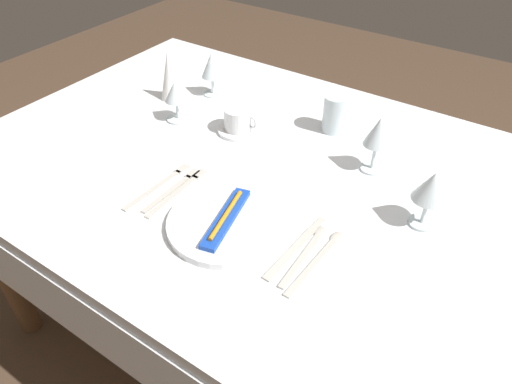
% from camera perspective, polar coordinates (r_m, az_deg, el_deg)
% --- Properties ---
extents(ground_plane, '(6.00, 6.00, 0.00)m').
position_cam_1_polar(ground_plane, '(1.78, 3.03, -17.61)').
color(ground_plane, '#4C3828').
extents(dining_table, '(1.80, 1.11, 0.74)m').
position_cam_1_polar(dining_table, '(1.29, 4.01, -1.22)').
color(dining_table, white).
rests_on(dining_table, ground).
extents(dinner_plate, '(0.27, 0.27, 0.02)m').
position_cam_1_polar(dinner_plate, '(1.09, -3.56, -3.74)').
color(dinner_plate, white).
rests_on(dinner_plate, dining_table).
extents(toothbrush_package, '(0.08, 0.21, 0.02)m').
position_cam_1_polar(toothbrush_package, '(1.08, -3.59, -3.08)').
color(toothbrush_package, blue).
rests_on(toothbrush_package, dinner_plate).
extents(fork_outer, '(0.02, 0.22, 0.00)m').
position_cam_1_polar(fork_outer, '(1.20, -9.09, 0.18)').
color(fork_outer, beige).
rests_on(fork_outer, dining_table).
extents(fork_inner, '(0.02, 0.20, 0.00)m').
position_cam_1_polar(fork_inner, '(1.21, -9.73, 0.46)').
color(fork_inner, beige).
rests_on(fork_inner, dining_table).
extents(fork_salad, '(0.02, 0.22, 0.00)m').
position_cam_1_polar(fork_salad, '(1.23, -11.34, 0.88)').
color(fork_salad, beige).
rests_on(fork_salad, dining_table).
extents(dinner_knife, '(0.03, 0.23, 0.00)m').
position_cam_1_polar(dinner_knife, '(1.04, 4.65, -6.74)').
color(dinner_knife, beige).
rests_on(dinner_knife, dining_table).
extents(spoon_soup, '(0.03, 0.21, 0.01)m').
position_cam_1_polar(spoon_soup, '(1.05, 6.42, -6.65)').
color(spoon_soup, beige).
rests_on(spoon_soup, dining_table).
extents(spoon_dessert, '(0.03, 0.23, 0.01)m').
position_cam_1_polar(spoon_dessert, '(1.04, 7.90, -7.42)').
color(spoon_dessert, beige).
rests_on(spoon_dessert, dining_table).
extents(saucer_left, '(0.13, 0.13, 0.01)m').
position_cam_1_polar(saucer_left, '(1.42, -2.05, 7.46)').
color(saucer_left, white).
rests_on(saucer_left, dining_table).
extents(coffee_cup_left, '(0.11, 0.09, 0.06)m').
position_cam_1_polar(coffee_cup_left, '(1.40, -2.03, 8.76)').
color(coffee_cup_left, white).
rests_on(coffee_cup_left, saucer_left).
extents(wine_glass_centre, '(0.07, 0.07, 0.13)m').
position_cam_1_polar(wine_glass_centre, '(1.46, -9.58, 11.42)').
color(wine_glass_centre, silver).
rests_on(wine_glass_centre, dining_table).
extents(wine_glass_left, '(0.08, 0.08, 0.15)m').
position_cam_1_polar(wine_glass_left, '(1.10, 20.22, 0.43)').
color(wine_glass_left, silver).
rests_on(wine_glass_left, dining_table).
extents(wine_glass_right, '(0.07, 0.07, 0.16)m').
position_cam_1_polar(wine_glass_right, '(1.24, 14.37, 6.74)').
color(wine_glass_right, silver).
rests_on(wine_glass_right, dining_table).
extents(wine_glass_far, '(0.07, 0.07, 0.14)m').
position_cam_1_polar(wine_glass_far, '(1.59, -5.32, 14.62)').
color(wine_glass_far, silver).
rests_on(wine_glass_far, dining_table).
extents(drink_tumbler, '(0.07, 0.07, 0.11)m').
position_cam_1_polar(drink_tumbler, '(1.42, 9.42, 9.21)').
color(drink_tumbler, silver).
rests_on(drink_tumbler, dining_table).
extents(napkin_folded, '(0.07, 0.07, 0.16)m').
position_cam_1_polar(napkin_folded, '(1.59, -10.25, 13.56)').
color(napkin_folded, white).
rests_on(napkin_folded, dining_table).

